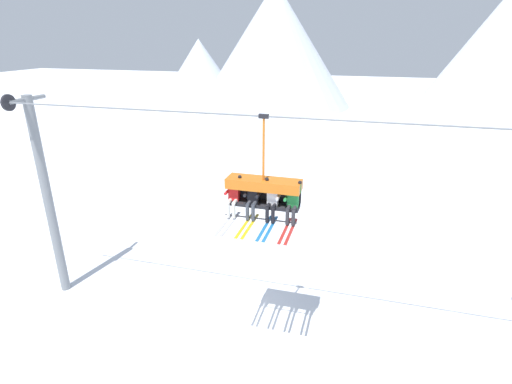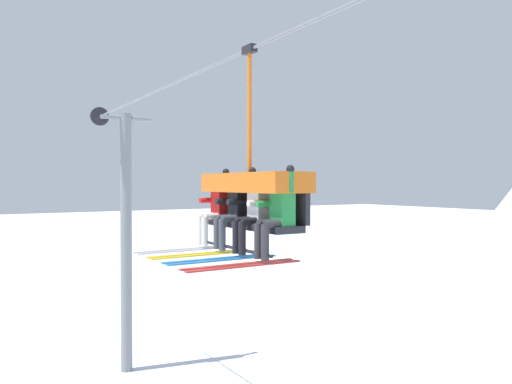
{
  "view_description": "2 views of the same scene",
  "coord_description": "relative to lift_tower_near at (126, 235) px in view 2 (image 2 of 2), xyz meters",
  "views": [
    {
      "loc": [
        4.12,
        -11.58,
        10.06
      ],
      "look_at": [
        1.12,
        -0.92,
        5.69
      ],
      "focal_mm": 28.0,
      "sensor_mm": 36.0,
      "label": 1
    },
    {
      "loc": [
        7.88,
        -4.75,
        5.88
      ],
      "look_at": [
        1.33,
        -0.69,
        5.76
      ],
      "focal_mm": 35.0,
      "sensor_mm": 36.0,
      "label": 2
    }
  ],
  "objects": [
    {
      "name": "lift_tower_near",
      "position": [
        0.0,
        0.0,
        0.0
      ],
      "size": [
        0.36,
        1.88,
        8.23
      ],
      "color": "slate",
      "rests_on": "ground_plane"
    },
    {
      "name": "lift_cable",
      "position": [
        8.71,
        -0.78,
        3.67
      ],
      "size": [
        19.42,
        0.05,
        0.05
      ],
      "color": "slate"
    },
    {
      "name": "chairlift_chair",
      "position": [
        8.86,
        -0.71,
        1.5
      ],
      "size": [
        2.26,
        0.74,
        3.1
      ],
      "color": "#232328"
    },
    {
      "name": "skier_red",
      "position": [
        7.95,
        -0.92,
        1.21
      ],
      "size": [
        0.48,
        1.7,
        1.34
      ],
      "color": "red"
    },
    {
      "name": "skier_black",
      "position": [
        8.56,
        -0.93,
        1.19
      ],
      "size": [
        0.46,
        1.7,
        1.23
      ],
      "color": "black"
    },
    {
      "name": "skier_white",
      "position": [
        9.16,
        -0.92,
        1.21
      ],
      "size": [
        0.48,
        1.7,
        1.34
      ],
      "color": "silver"
    },
    {
      "name": "skier_green",
      "position": [
        9.78,
        -0.92,
        1.21
      ],
      "size": [
        0.48,
        1.7,
        1.34
      ],
      "color": "#23843D"
    }
  ]
}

